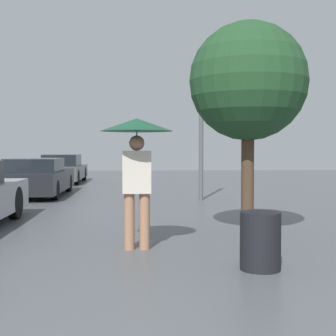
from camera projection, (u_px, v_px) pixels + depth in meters
name	position (u px, v px, depth m)	size (l,w,h in m)	color
pedestrian	(137.00, 146.00, 6.74)	(1.05, 1.05, 1.90)	#9E7051
parked_car_third	(36.00, 178.00, 14.64)	(1.78, 4.37, 1.16)	black
parked_car_farthest	(63.00, 169.00, 20.33)	(1.69, 4.37, 1.22)	#4C514C
tree	(248.00, 82.00, 7.61)	(1.93, 1.93, 3.53)	#473323
street_lamp	(201.00, 114.00, 13.25)	(0.27, 0.27, 4.16)	#515456
trash_bin	(260.00, 241.00, 5.64)	(0.49, 0.49, 0.70)	black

